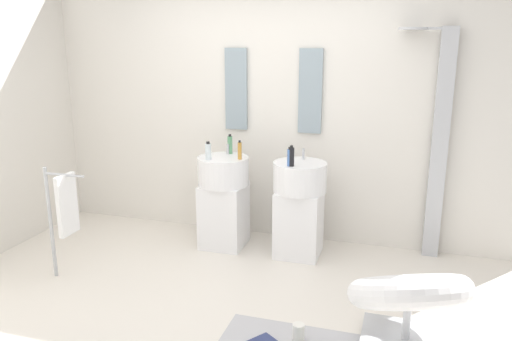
# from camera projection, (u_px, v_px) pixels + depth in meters

# --- Properties ---
(ground_plane) EXTENTS (4.80, 3.60, 0.04)m
(ground_plane) POSITION_uv_depth(u_px,v_px,m) (215.00, 314.00, 3.66)
(ground_plane) COLOR silver
(rear_partition) EXTENTS (4.80, 0.10, 2.60)m
(rear_partition) POSITION_uv_depth(u_px,v_px,m) (274.00, 107.00, 4.86)
(rear_partition) COLOR silver
(rear_partition) RESTS_ON ground_plane
(pedestal_sink_left) EXTENTS (0.48, 0.48, 0.98)m
(pedestal_sink_left) POSITION_uv_depth(u_px,v_px,m) (224.00, 198.00, 4.74)
(pedestal_sink_left) COLOR white
(pedestal_sink_left) RESTS_ON ground_plane
(pedestal_sink_right) EXTENTS (0.48, 0.48, 0.98)m
(pedestal_sink_right) POSITION_uv_depth(u_px,v_px,m) (299.00, 205.00, 4.53)
(pedestal_sink_right) COLOR white
(pedestal_sink_right) RESTS_ON ground_plane
(vanity_mirror_left) EXTENTS (0.22, 0.03, 0.78)m
(vanity_mirror_left) POSITION_uv_depth(u_px,v_px,m) (236.00, 89.00, 4.85)
(vanity_mirror_left) COLOR #8C9EA8
(vanity_mirror_right) EXTENTS (0.22, 0.03, 0.78)m
(vanity_mirror_right) POSITION_uv_depth(u_px,v_px,m) (310.00, 91.00, 4.64)
(vanity_mirror_right) COLOR #8C9EA8
(shower_column) EXTENTS (0.49, 0.24, 2.05)m
(shower_column) POSITION_uv_depth(u_px,v_px,m) (438.00, 141.00, 4.37)
(shower_column) COLOR #B7BABF
(shower_column) RESTS_ON ground_plane
(lounge_chair) EXTENTS (1.04, 1.04, 0.65)m
(lounge_chair) POSITION_uv_depth(u_px,v_px,m) (409.00, 298.00, 3.16)
(lounge_chair) COLOR #B7BABF
(lounge_chair) RESTS_ON ground_plane
(towel_rack) EXTENTS (0.37, 0.22, 0.95)m
(towel_rack) POSITION_uv_depth(u_px,v_px,m) (64.00, 207.00, 4.03)
(towel_rack) COLOR #B7BABF
(towel_rack) RESTS_ON ground_plane
(coffee_mug) EXTENTS (0.08, 0.08, 0.11)m
(coffee_mug) POSITION_uv_depth(u_px,v_px,m) (298.00, 332.00, 3.30)
(coffee_mug) COLOR white
(coffee_mug) RESTS_ON area_rug
(soap_bottle_amber) EXTENTS (0.04, 0.04, 0.18)m
(soap_bottle_amber) POSITION_uv_depth(u_px,v_px,m) (240.00, 151.00, 4.53)
(soap_bottle_amber) COLOR #C68C38
(soap_bottle_amber) RESTS_ON pedestal_sink_left
(soap_bottle_black) EXTENTS (0.05, 0.05, 0.18)m
(soap_bottle_black) POSITION_uv_depth(u_px,v_px,m) (291.00, 157.00, 4.28)
(soap_bottle_black) COLOR black
(soap_bottle_black) RESTS_ON pedestal_sink_right
(soap_bottle_green) EXTENTS (0.05, 0.05, 0.19)m
(soap_bottle_green) POSITION_uv_depth(u_px,v_px,m) (230.00, 145.00, 4.76)
(soap_bottle_green) COLOR #59996B
(soap_bottle_green) RESTS_ON pedestal_sink_left
(soap_bottle_blue) EXTENTS (0.05, 0.05, 0.17)m
(soap_bottle_blue) POSITION_uv_depth(u_px,v_px,m) (290.00, 157.00, 4.29)
(soap_bottle_blue) COLOR #4C72B7
(soap_bottle_blue) RESTS_ON pedestal_sink_right
(soap_bottle_clear) EXTENTS (0.06, 0.06, 0.17)m
(soap_bottle_clear) POSITION_uv_depth(u_px,v_px,m) (208.00, 151.00, 4.53)
(soap_bottle_clear) COLOR silver
(soap_bottle_clear) RESTS_ON pedestal_sink_left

